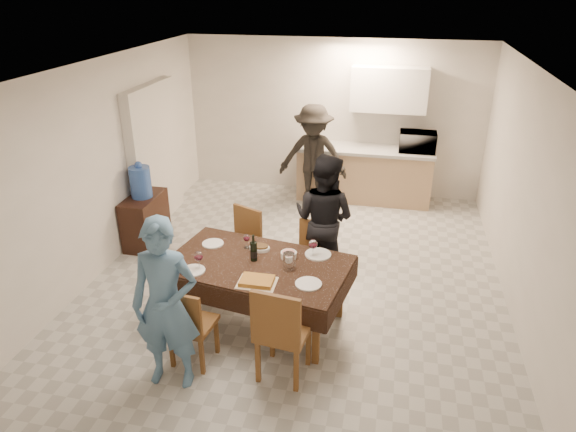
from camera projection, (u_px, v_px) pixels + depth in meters
name	position (u px, v px, depth m)	size (l,w,h in m)	color
floor	(298.00, 275.00, 6.57)	(5.00, 6.00, 0.02)	#B6B6B1
ceiling	(300.00, 67.00, 5.46)	(5.00, 6.00, 0.02)	white
wall_back	(333.00, 118.00, 8.67)	(5.00, 0.02, 2.60)	silver
wall_front	(212.00, 342.00, 3.36)	(5.00, 0.02, 2.60)	silver
wall_left	(106.00, 166.00, 6.49)	(0.02, 6.00, 2.60)	silver
wall_right	(526.00, 198.00, 5.54)	(0.02, 6.00, 2.60)	silver
stub_partition	(155.00, 156.00, 7.64)	(0.15, 1.40, 2.10)	silver
kitchen_base_cabinet	(364.00, 175.00, 8.64)	(2.20, 0.60, 0.86)	tan
kitchen_worktop	(366.00, 149.00, 8.45)	(2.24, 0.64, 0.05)	#A5A5A0
upper_cabinet	(389.00, 90.00, 8.11)	(1.20, 0.34, 0.70)	white
dining_table	(257.00, 266.00, 5.41)	(2.04, 1.40, 0.74)	black
chair_near_left	(189.00, 320.00, 4.83)	(0.44, 0.44, 0.48)	brown
chair_near_right	(281.00, 326.00, 4.61)	(0.52, 0.52, 0.55)	brown
chair_far_left	(236.00, 244.00, 6.14)	(0.56, 0.58, 0.51)	brown
chair_far_right	(310.00, 255.00, 6.00)	(0.42, 0.42, 0.46)	brown
console	(146.00, 220.00, 7.22)	(0.39, 0.78, 0.72)	black
water_jug	(141.00, 182.00, 6.98)	(0.29, 0.29, 0.43)	#3966C4
wine_bottle	(254.00, 248.00, 5.39)	(0.07, 0.07, 0.30)	black
water_pitcher	(289.00, 261.00, 5.25)	(0.12, 0.12, 0.18)	white
savoury_tart	(257.00, 281.00, 5.03)	(0.38, 0.29, 0.05)	#C8893A
salad_bowl	(289.00, 255.00, 5.49)	(0.17, 0.17, 0.07)	white
mushroom_dish	(260.00, 248.00, 5.65)	(0.21, 0.21, 0.04)	white
wine_glass_a	(199.00, 260.00, 5.24)	(0.09, 0.09, 0.21)	white
wine_glass_b	(313.00, 248.00, 5.47)	(0.09, 0.09, 0.21)	white
wine_glass_c	(247.00, 241.00, 5.67)	(0.08, 0.08, 0.17)	white
plate_near_left	(193.00, 271.00, 5.24)	(0.25, 0.25, 0.01)	white
plate_near_right	(308.00, 284.00, 5.02)	(0.26, 0.26, 0.02)	white
plate_far_left	(213.00, 244.00, 5.78)	(0.24, 0.24, 0.01)	white
plate_far_right	(318.00, 254.00, 5.55)	(0.29, 0.29, 0.02)	white
microwave	(418.00, 142.00, 8.22)	(0.58, 0.39, 0.32)	white
person_near	(166.00, 305.00, 4.53)	(0.61, 0.40, 1.67)	teal
person_far	(324.00, 219.00, 6.19)	(0.80, 0.62, 1.64)	black
person_kitchen	(313.00, 157.00, 8.22)	(1.09, 0.63, 1.69)	black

